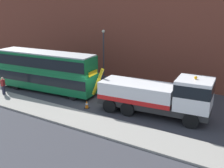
# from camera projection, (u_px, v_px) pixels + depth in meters

# --- Properties ---
(ground_plane) EXTENTS (120.00, 120.00, 0.00)m
(ground_plane) POSITION_uv_depth(u_px,v_px,m) (99.00, 101.00, 24.81)
(ground_plane) COLOR #38383D
(near_kerb) EXTENTS (60.00, 2.80, 0.15)m
(near_kerb) POSITION_uv_depth(u_px,v_px,m) (70.00, 117.00, 21.36)
(near_kerb) COLOR gray
(near_kerb) RESTS_ON ground_plane
(building_facade) EXTENTS (60.00, 1.50, 16.00)m
(building_facade) POSITION_uv_depth(u_px,v_px,m) (141.00, 9.00, 29.17)
(building_facade) COLOR brown
(building_facade) RESTS_ON ground_plane
(recovery_tow_truck) EXTENTS (10.23, 3.41, 3.67)m
(recovery_tow_truck) POSITION_uv_depth(u_px,v_px,m) (158.00, 95.00, 21.28)
(recovery_tow_truck) COLOR #2D2D2D
(recovery_tow_truck) RESTS_ON ground_plane
(double_decker_bus) EXTENTS (11.18, 3.50, 4.06)m
(double_decker_bus) POSITION_uv_depth(u_px,v_px,m) (46.00, 70.00, 27.10)
(double_decker_bus) COLOR #146B38
(double_decker_bus) RESTS_ON ground_plane
(pedestrian_onlooker) EXTENTS (0.38, 0.47, 1.71)m
(pedestrian_onlooker) POSITION_uv_depth(u_px,v_px,m) (3.00, 86.00, 26.09)
(pedestrian_onlooker) COLOR #232333
(pedestrian_onlooker) RESTS_ON near_kerb
(traffic_cone_near_bus) EXTENTS (0.36, 0.36, 0.72)m
(traffic_cone_near_bus) POSITION_uv_depth(u_px,v_px,m) (87.00, 105.00, 23.16)
(traffic_cone_near_bus) COLOR orange
(traffic_cone_near_bus) RESTS_ON ground_plane
(street_lamp) EXTENTS (0.36, 0.36, 5.83)m
(street_lamp) POSITION_uv_depth(u_px,v_px,m) (104.00, 51.00, 30.45)
(street_lamp) COLOR #38383D
(street_lamp) RESTS_ON ground_plane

